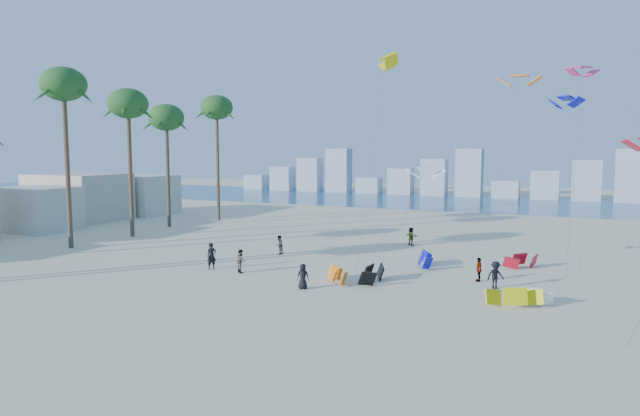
% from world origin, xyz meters
% --- Properties ---
extents(ground, '(220.00, 220.00, 0.00)m').
position_xyz_m(ground, '(0.00, 0.00, 0.00)').
color(ground, beige).
rests_on(ground, ground).
extents(ocean, '(220.00, 220.00, 0.00)m').
position_xyz_m(ocean, '(0.00, 72.00, 0.01)').
color(ocean, navy).
rests_on(ocean, ground).
extents(kitesurfer_near, '(0.76, 0.82, 1.88)m').
position_xyz_m(kitesurfer_near, '(-4.50, 13.99, 0.94)').
color(kitesurfer_near, black).
rests_on(kitesurfer_near, ground).
extents(kitesurfer_mid, '(0.99, 0.96, 1.61)m').
position_xyz_m(kitesurfer_mid, '(-2.07, 13.97, 0.81)').
color(kitesurfer_mid, gray).
rests_on(kitesurfer_mid, ground).
extents(kitesurfers_far, '(31.26, 18.70, 1.69)m').
position_xyz_m(kitesurfers_far, '(9.08, 20.04, 0.80)').
color(kitesurfers_far, black).
rests_on(kitesurfers_far, ground).
extents(grounded_kites, '(14.44, 13.64, 1.02)m').
position_xyz_m(grounded_kites, '(11.00, 16.82, 0.48)').
color(grounded_kites, orange).
rests_on(grounded_kites, ground).
extents(flying_kites, '(20.52, 26.64, 15.82)m').
position_xyz_m(flying_kites, '(14.67, 23.25, 12.05)').
color(flying_kites, white).
rests_on(flying_kites, ground).
extents(palm_row, '(7.87, 44.80, 15.26)m').
position_xyz_m(palm_row, '(-20.88, 16.15, 12.17)').
color(palm_row, brown).
rests_on(palm_row, ground).
extents(beachfront_buildings, '(11.50, 43.00, 6.00)m').
position_xyz_m(beachfront_buildings, '(-33.69, 20.82, 2.67)').
color(beachfront_buildings, beige).
rests_on(beachfront_buildings, ground).
extents(distant_skyline, '(85.00, 3.00, 8.40)m').
position_xyz_m(distant_skyline, '(-1.19, 82.00, 3.09)').
color(distant_skyline, '#9EADBF').
rests_on(distant_skyline, ground).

